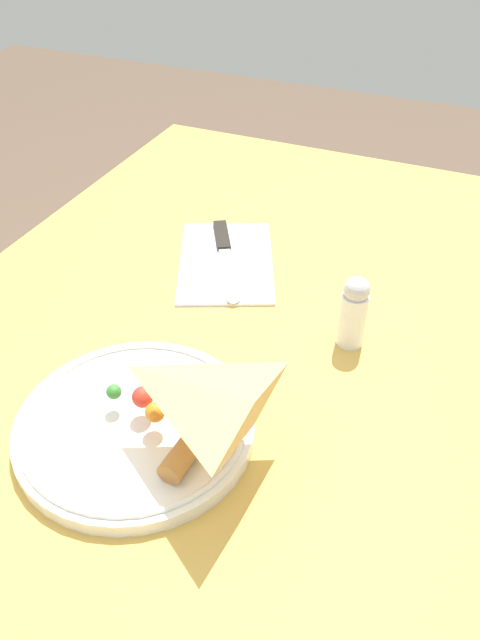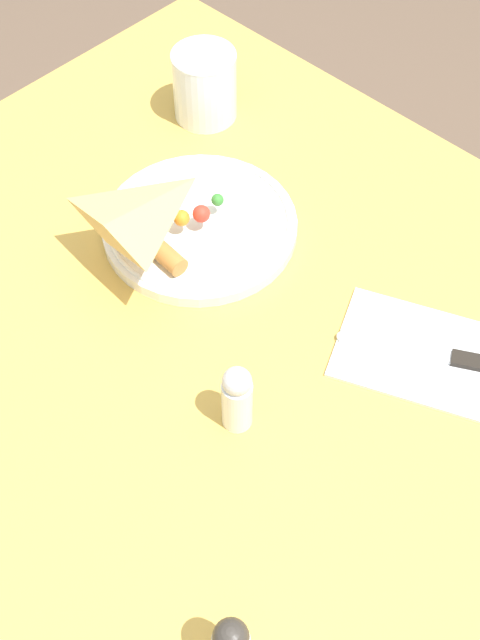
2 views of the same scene
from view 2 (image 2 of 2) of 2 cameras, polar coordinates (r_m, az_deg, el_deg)
ground_plane at (r=1.55m, az=1.12°, el=-16.83°), size 6.00×6.00×0.00m
dining_table at (r=0.99m, az=1.69°, el=-4.96°), size 1.14×0.85×0.71m
plate_pizza at (r=1.01m, az=-3.00°, el=6.84°), size 0.24×0.24×0.05m
milk_glass at (r=1.15m, az=-2.52°, el=16.25°), size 0.09×0.09×0.10m
napkin_folded at (r=0.92m, az=13.25°, el=-2.48°), size 0.24×0.20×0.00m
butter_knife at (r=0.92m, az=13.95°, el=-2.44°), size 0.19×0.12×0.01m
salt_shaker at (r=0.82m, az=-0.21°, el=-5.53°), size 0.03×0.03×0.09m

